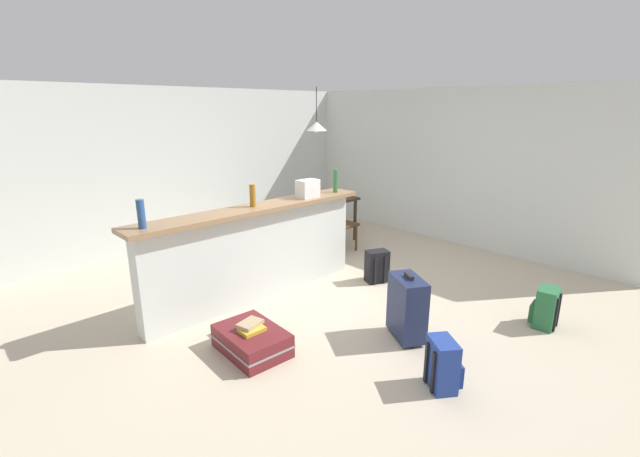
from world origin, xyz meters
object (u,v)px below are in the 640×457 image
dining_table (320,204)px  pendant_lamp (317,126)px  bottle_blue (141,214)px  bottle_amber (253,196)px  bottle_green (335,181)px  backpack_green (546,308)px  suitcase_flat_maroon (252,340)px  backpack_black (377,267)px  dining_chair_near_partition (338,218)px  suitcase_upright_navy (407,307)px  backpack_blue (443,365)px  grocery_bag (308,189)px  book_stack (251,327)px

dining_table → pendant_lamp: (0.00, 0.09, 1.25)m
bottle_blue → dining_table: 3.57m
bottle_amber → bottle_green: bearing=-2.1°
backpack_green → suitcase_flat_maroon: bearing=145.3°
suitcase_flat_maroon → bottle_blue: bearing=121.1°
backpack_black → dining_chair_near_partition: bearing=65.3°
dining_table → pendant_lamp: 1.26m
backpack_green → suitcase_upright_navy: size_ratio=0.63×
dining_table → backpack_blue: dining_table is taller
bottle_green → suitcase_upright_navy: (-0.76, -1.72, -0.93)m
suitcase_upright_navy → dining_table: bearing=61.1°
backpack_green → backpack_black: (-0.32, 1.95, 0.00)m
grocery_bag → dining_table: 1.81m
dining_table → backpack_green: (-0.35, -3.70, -0.44)m
bottle_green → dining_chair_near_partition: (0.71, 0.62, -0.75)m
bottle_amber → backpack_black: 1.88m
pendant_lamp → bottle_green: bearing=-123.8°
dining_table → book_stack: dining_table is taller
dining_table → book_stack: (-2.81, -2.01, -0.39)m
backpack_blue → book_stack: size_ratio=1.64×
backpack_black → grocery_bag: bearing=135.3°
pendant_lamp → suitcase_flat_maroon: (-2.81, -2.09, -1.79)m
suitcase_flat_maroon → backpack_green: backpack_green is taller
bottle_blue → grocery_bag: (2.04, -0.02, -0.03)m
bottle_green → backpack_black: 1.24m
dining_table → bottle_blue: bearing=-161.6°
bottle_green → pendant_lamp: (0.82, 1.22, 0.64)m
pendant_lamp → bottle_blue: bearing=-160.3°
backpack_green → suitcase_upright_navy: (-1.23, 0.85, 0.13)m
bottle_amber → suitcase_flat_maroon: size_ratio=0.30×
backpack_green → backpack_black: bearing=99.4°
bottle_amber → backpack_black: (1.42, -0.67, -1.04)m
dining_table → backpack_black: (-0.67, -1.75, -0.44)m
grocery_bag → suitcase_upright_navy: (-0.28, -1.72, -0.89)m
bottle_green → dining_table: bearing=54.3°
bottle_amber → dining_chair_near_partition: bottle_amber is taller
suitcase_upright_navy → bottle_amber: bearing=106.3°
dining_table → suitcase_upright_navy: size_ratio=1.64×
bottle_blue → dining_table: size_ratio=0.25×
suitcase_flat_maroon → backpack_black: (2.14, 0.25, 0.09)m
grocery_bag → dining_chair_near_partition: 1.53m
bottle_blue → bottle_amber: 1.25m
dining_table → dining_chair_near_partition: dining_chair_near_partition is taller
dining_chair_near_partition → backpack_black: 1.40m
suitcase_upright_navy → book_stack: bearing=145.7°
pendant_lamp → backpack_blue: (-2.01, -3.59, -1.70)m
grocery_bag → pendant_lamp: (1.30, 1.22, 0.68)m
suitcase_flat_maroon → bottle_green: bearing=23.6°
bottle_blue → pendant_lamp: bearing=19.7°
bottle_green → pendant_lamp: size_ratio=0.41×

